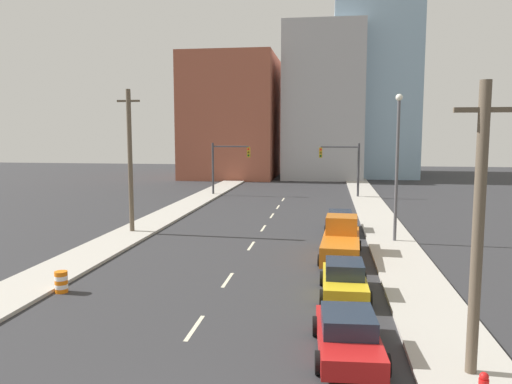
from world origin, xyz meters
The scene contains 22 objects.
sidewalk_left centered at (-8.75, 49.41, 0.08)m, with size 3.04×98.81×0.16m.
sidewalk_right centered at (8.75, 49.41, 0.08)m, with size 3.04×98.81×0.16m.
lane_stripe_at_8m centered at (0.00, 7.76, 0.00)m, with size 0.16×2.40×0.01m, color beige.
lane_stripe_at_14m centered at (0.00, 13.72, 0.00)m, with size 0.16×2.40×0.01m, color beige.
lane_stripe_at_21m centered at (0.00, 21.07, 0.00)m, with size 0.16×2.40×0.01m, color beige.
lane_stripe_at_27m centered at (0.00, 26.91, 0.00)m, with size 0.16×2.40×0.01m, color beige.
lane_stripe_at_33m centered at (0.00, 32.61, 0.00)m, with size 0.16×2.40×0.01m, color beige.
lane_stripe_at_38m centered at (0.00, 37.70, 0.00)m, with size 0.16×2.40×0.01m, color beige.
lane_stripe_at_43m centered at (0.00, 43.10, 0.00)m, with size 0.16×2.40×0.01m, color beige.
building_brick_left centered at (-10.57, 69.52, 9.45)m, with size 14.00×16.00×18.90m.
building_office_center centered at (3.72, 73.52, 11.57)m, with size 12.00×20.00×23.15m.
building_glass_right centered at (11.76, 77.52, 13.73)m, with size 13.00×20.00×27.47m.
traffic_signal_left centered at (-6.91, 45.68, 3.84)m, with size 4.36×0.35×5.91m.
traffic_signal_right centered at (6.64, 45.68, 3.84)m, with size 4.36×0.35×5.91m.
utility_pole_right_near centered at (8.84, 5.33, 4.33)m, with size 1.60×0.32×8.42m.
utility_pole_left_mid centered at (-8.90, 23.81, 5.11)m, with size 1.60×0.32×9.97m.
traffic_barrel centered at (-6.89, 10.83, 0.47)m, with size 0.56×0.56×0.95m.
street_lamp centered at (8.96, 23.22, 5.39)m, with size 0.44×0.44×9.41m.
sedan_red centered at (5.39, 6.35, 0.65)m, with size 2.34×4.58×1.40m.
sedan_yellow centered at (5.45, 12.17, 0.69)m, with size 2.14×4.37×1.53m.
pickup_truck_orange centered at (5.47, 19.04, 0.90)m, with size 2.52×6.46×2.24m.
sedan_gray centered at (5.57, 26.50, 0.68)m, with size 2.18×4.82×1.48m.
Camera 1 is at (4.69, -9.05, 7.00)m, focal length 35.00 mm.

